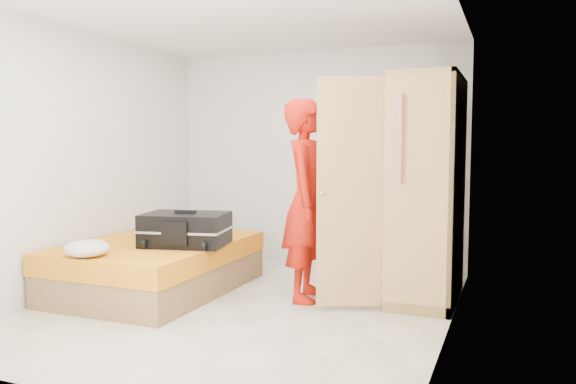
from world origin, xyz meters
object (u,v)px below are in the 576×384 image
at_px(wardrobe, 422,195).
at_px(person, 308,200).
at_px(suitcase, 186,229).
at_px(round_cushion, 87,248).
at_px(bed, 158,266).

distance_m(wardrobe, person, 1.07).
xyz_separation_m(suitcase, round_cushion, (-0.49, -0.81, -0.08)).
xyz_separation_m(wardrobe, round_cushion, (-2.61, -1.53, -0.42)).
bearing_deg(round_cushion, suitcase, 58.87).
bearing_deg(round_cushion, bed, 83.05).
bearing_deg(suitcase, wardrobe, 7.00).
distance_m(bed, suitcase, 0.56).
relative_size(bed, suitcase, 2.25).
xyz_separation_m(person, round_cushion, (-1.61, -1.16, -0.37)).
bearing_deg(bed, wardrobe, 14.52).
distance_m(wardrobe, suitcase, 2.27).
relative_size(person, suitcase, 2.11).
bearing_deg(wardrobe, suitcase, -161.22).
xyz_separation_m(person, suitcase, (-1.12, -0.35, -0.29)).
height_order(bed, round_cushion, round_cushion).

